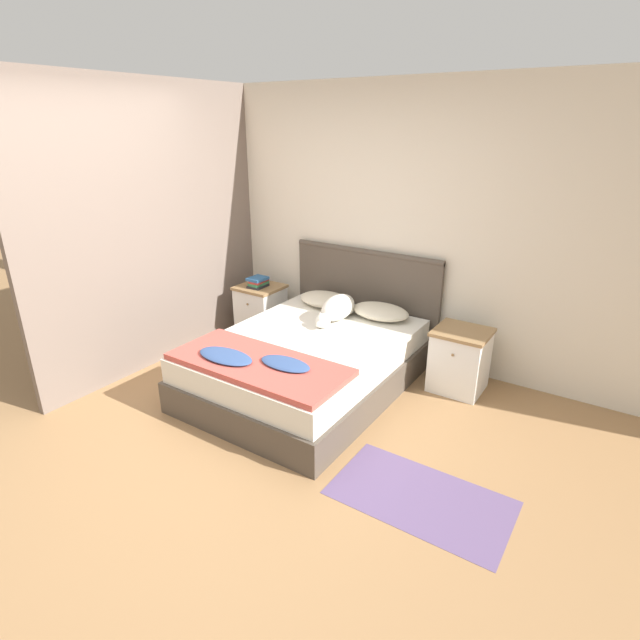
# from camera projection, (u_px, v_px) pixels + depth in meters

# --- Properties ---
(ground_plane) EXTENTS (16.00, 16.00, 0.00)m
(ground_plane) POSITION_uv_depth(u_px,v_px,m) (217.00, 442.00, 3.66)
(ground_plane) COLOR #997047
(wall_back) EXTENTS (9.00, 0.06, 2.55)m
(wall_back) POSITION_uv_depth(u_px,v_px,m) (363.00, 223.00, 4.83)
(wall_back) COLOR beige
(wall_back) RESTS_ON ground_plane
(wall_side_left) EXTENTS (0.06, 3.10, 2.55)m
(wall_side_left) POSITION_uv_depth(u_px,v_px,m) (175.00, 225.00, 4.74)
(wall_side_left) COLOR #706056
(wall_side_left) RESTS_ON ground_plane
(bed) EXTENTS (1.49, 1.99, 0.47)m
(bed) POSITION_uv_depth(u_px,v_px,m) (307.00, 363.00, 4.33)
(bed) COLOR #4C4238
(bed) RESTS_ON ground_plane
(headboard) EXTENTS (1.57, 0.06, 1.04)m
(headboard) POSITION_uv_depth(u_px,v_px,m) (365.00, 298.00, 5.00)
(headboard) COLOR #4C4238
(headboard) RESTS_ON ground_plane
(nightstand_left) EXTENTS (0.46, 0.44, 0.55)m
(nightstand_left) POSITION_uv_depth(u_px,v_px,m) (261.00, 310.00, 5.43)
(nightstand_left) COLOR white
(nightstand_left) RESTS_ON ground_plane
(nightstand_right) EXTENTS (0.46, 0.44, 0.55)m
(nightstand_right) POSITION_uv_depth(u_px,v_px,m) (460.00, 360.00, 4.29)
(nightstand_right) COLOR white
(nightstand_right) RESTS_ON ground_plane
(pillow_left) EXTENTS (0.55, 0.36, 0.13)m
(pillow_left) POSITION_uv_depth(u_px,v_px,m) (326.00, 300.00, 4.96)
(pillow_left) COLOR beige
(pillow_left) RESTS_ON bed
(pillow_right) EXTENTS (0.55, 0.36, 0.13)m
(pillow_right) POSITION_uv_depth(u_px,v_px,m) (380.00, 311.00, 4.65)
(pillow_right) COLOR beige
(pillow_right) RESTS_ON bed
(quilt) EXTENTS (1.39, 0.61, 0.08)m
(quilt) POSITION_uv_depth(u_px,v_px,m) (257.00, 363.00, 3.73)
(quilt) COLOR #BC4C42
(quilt) RESTS_ON bed
(dog) EXTENTS (0.23, 0.64, 0.23)m
(dog) POSITION_uv_depth(u_px,v_px,m) (337.00, 309.00, 4.60)
(dog) COLOR silver
(dog) RESTS_ON bed
(book_stack) EXTENTS (0.17, 0.22, 0.10)m
(book_stack) POSITION_uv_depth(u_px,v_px,m) (258.00, 282.00, 5.28)
(book_stack) COLOR #232328
(book_stack) RESTS_ON nightstand_left
(rug) EXTENTS (1.10, 0.62, 0.00)m
(rug) POSITION_uv_depth(u_px,v_px,m) (420.00, 497.00, 3.11)
(rug) COLOR #604C75
(rug) RESTS_ON ground_plane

